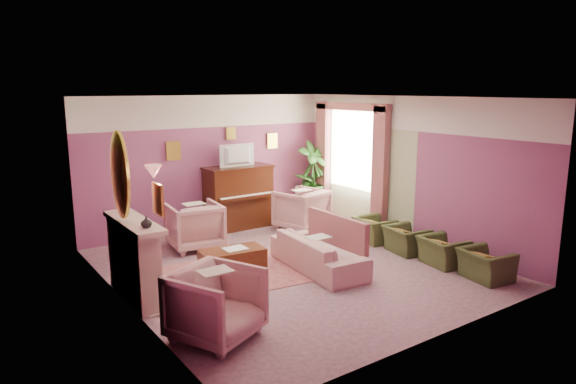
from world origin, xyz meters
TOP-DOWN VIEW (x-y plane):
  - floor at (0.00, 0.00)m, footprint 5.50×6.00m
  - ceiling at (0.00, 0.00)m, footprint 5.50×6.00m
  - wall_back at (0.00, 3.00)m, footprint 5.50×0.02m
  - wall_front at (0.00, -3.00)m, footprint 5.50×0.02m
  - wall_left at (-2.75, 0.00)m, footprint 0.02×6.00m
  - wall_right at (2.75, 0.00)m, footprint 0.02×6.00m
  - picture_rail_band at (0.00, 2.99)m, footprint 5.50×0.01m
  - stripe_panel at (2.73, 1.30)m, footprint 0.01×3.00m
  - fireplace_surround at (-2.59, 0.20)m, footprint 0.30×1.40m
  - fireplace_inset at (-2.49, 0.20)m, footprint 0.18×0.72m
  - fire_ember at (-2.45, 0.20)m, footprint 0.06×0.54m
  - mantel_shelf at (-2.56, 0.20)m, footprint 0.40×1.55m
  - hearth at (-2.39, 0.20)m, footprint 0.55×1.50m
  - mirror_frame at (-2.70, 0.20)m, footprint 0.04×0.72m
  - mirror_glass at (-2.67, 0.20)m, footprint 0.01×0.60m
  - sconce_shade at (-2.62, -0.85)m, footprint 0.20×0.20m
  - piano at (0.50, 2.68)m, footprint 1.40×0.60m
  - piano_keyshelf at (0.50, 2.33)m, footprint 1.30×0.12m
  - piano_keys at (0.50, 2.33)m, footprint 1.20×0.08m
  - piano_top at (0.50, 2.68)m, footprint 1.45×0.65m
  - television at (0.50, 2.63)m, footprint 0.80×0.12m
  - print_back_left at (-0.80, 2.96)m, footprint 0.30×0.03m
  - print_back_right at (1.55, 2.96)m, footprint 0.26×0.03m
  - print_back_mid at (0.50, 2.96)m, footprint 0.22×0.03m
  - print_left_wall at (-2.71, -1.20)m, footprint 0.03×0.28m
  - window_blind at (2.70, 1.55)m, footprint 0.03×1.40m
  - curtain_left at (2.62, 0.63)m, footprint 0.16×0.34m
  - curtain_right at (2.62, 2.47)m, footprint 0.16×0.34m
  - pelmet at (2.62, 1.55)m, footprint 0.16×2.20m
  - mantel_plant at (-2.55, 0.75)m, footprint 0.16×0.16m
  - mantel_vase at (-2.55, -0.30)m, footprint 0.16×0.16m
  - area_rug at (-0.89, 0.25)m, footprint 2.68×2.06m
  - coffee_table at (-1.03, 0.19)m, footprint 1.06×0.62m
  - table_paper at (-0.98, 0.19)m, footprint 0.35×0.28m
  - sofa at (0.29, -0.33)m, footprint 0.64×1.93m
  - sofa_throw at (0.69, -0.33)m, footprint 0.10×1.46m
  - floral_armchair_left at (-0.88, 1.89)m, footprint 0.92×0.92m
  - floral_armchair_right at (1.51, 1.79)m, footprint 0.92×0.92m
  - floral_armchair_front at (-2.18, -1.52)m, footprint 0.92×0.92m
  - olive_chair_a at (2.15, -2.19)m, footprint 0.52×0.73m
  - olive_chair_b at (2.15, -1.37)m, footprint 0.52×0.73m
  - olive_chair_c at (2.15, -0.55)m, footprint 0.52×0.73m
  - olive_chair_d at (2.15, 0.27)m, footprint 0.52×0.73m
  - side_table at (2.28, 2.64)m, footprint 0.52×0.52m
  - side_plant_big at (2.28, 2.64)m, footprint 0.30×0.30m
  - side_plant_small at (2.40, 2.54)m, footprint 0.16×0.16m
  - palm_pot at (2.33, 2.46)m, footprint 0.34×0.34m
  - palm_plant at (2.33, 2.46)m, footprint 0.76×0.76m

SIDE VIEW (x-z plane):
  - floor at x=0.00m, z-range -0.01..0.01m
  - area_rug at x=-0.89m, z-range 0.00..0.01m
  - hearth at x=-2.39m, z-range 0.00..0.02m
  - palm_pot at x=2.33m, z-range 0.00..0.34m
  - fire_ember at x=-2.45m, z-range 0.17..0.27m
  - coffee_table at x=-1.03m, z-range 0.00..0.45m
  - olive_chair_a at x=2.15m, z-range 0.00..0.64m
  - olive_chair_b at x=2.15m, z-range 0.00..0.64m
  - olive_chair_c at x=2.15m, z-range 0.00..0.64m
  - olive_chair_d at x=2.15m, z-range 0.00..0.64m
  - side_table at x=2.28m, z-range 0.00..0.70m
  - sofa at x=0.29m, z-range 0.00..0.78m
  - fireplace_inset at x=-2.49m, z-range 0.06..0.74m
  - table_paper at x=-0.98m, z-range 0.45..0.46m
  - floral_armchair_left at x=-0.88m, z-range 0.00..0.96m
  - floral_armchair_right at x=1.51m, z-range 0.00..0.96m
  - floral_armchair_front at x=-2.18m, z-range 0.00..0.96m
  - fireplace_surround at x=-2.59m, z-range 0.00..1.10m
  - sofa_throw at x=0.69m, z-range 0.33..0.87m
  - piano at x=0.50m, z-range 0.00..1.30m
  - piano_keyshelf at x=0.50m, z-range 0.69..0.75m
  - piano_keys at x=0.50m, z-range 0.75..0.77m
  - side_plant_small at x=2.40m, z-range 0.70..0.98m
  - side_plant_big at x=2.28m, z-range 0.70..1.04m
  - palm_plant at x=2.33m, z-range 0.34..1.78m
  - stripe_panel at x=2.73m, z-range 0.00..2.15m
  - mantel_shelf at x=-2.56m, z-range 1.09..1.16m
  - mantel_vase at x=-2.55m, z-range 1.15..1.31m
  - mantel_plant at x=-2.55m, z-range 1.15..1.43m
  - curtain_left at x=2.62m, z-range 0.00..2.60m
  - curtain_right at x=2.62m, z-range 0.00..2.60m
  - piano_top at x=0.50m, z-range 1.29..1.33m
  - wall_back at x=0.00m, z-range 0.00..2.80m
  - wall_front at x=0.00m, z-range 0.00..2.80m
  - wall_left at x=-2.75m, z-range 0.00..2.80m
  - wall_right at x=2.75m, z-range 0.00..2.80m
  - television at x=0.50m, z-range 1.36..1.84m
  - window_blind at x=2.70m, z-range 0.80..2.60m
  - print_back_left at x=-0.80m, z-range 1.53..1.91m
  - print_left_wall at x=-2.71m, z-range 1.54..1.90m
  - print_back_right at x=1.55m, z-range 1.61..1.95m
  - mirror_frame at x=-2.70m, z-range 1.20..2.40m
  - mirror_glass at x=-2.67m, z-range 1.27..2.33m
  - sconce_shade at x=-2.62m, z-range 1.90..2.06m
  - print_back_mid at x=0.50m, z-range 1.87..2.13m
  - picture_rail_band at x=0.00m, z-range 2.15..2.80m
  - pelmet at x=2.62m, z-range 2.48..2.64m
  - ceiling at x=0.00m, z-range 2.79..2.80m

